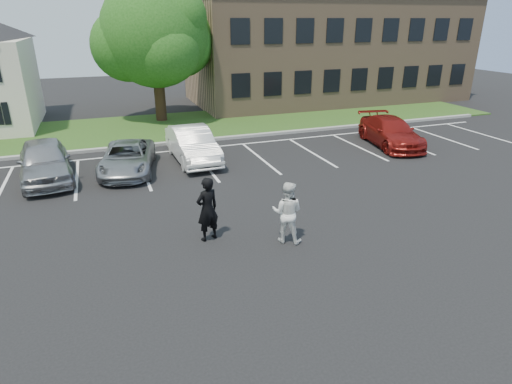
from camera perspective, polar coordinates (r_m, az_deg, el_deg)
ground_plane at (r=13.19m, az=1.51°, el=-6.57°), size 90.00×90.00×0.00m
curb at (r=23.98m, az=-9.18°, el=6.67°), size 40.00×0.30×0.15m
grass_strip at (r=27.81m, az=-10.86°, el=8.60°), size 44.00×8.00×0.08m
stall_lines at (r=21.46m, az=-3.84°, el=4.89°), size 34.00×5.36×0.01m
office_building at (r=37.58m, az=9.51°, el=18.46°), size 22.40×10.40×8.30m
tree at (r=29.10m, az=-13.19°, el=19.59°), size 7.80×7.20×8.80m
man_black_suit at (r=12.95m, az=-6.50°, el=-2.30°), size 0.86×0.70×2.02m
man_white_shirt at (r=12.82m, az=4.17°, el=-2.72°), size 1.18×1.13×1.92m
car_silver_west at (r=19.95m, az=-26.35°, el=3.76°), size 2.52×5.10×1.67m
car_silver_minivan at (r=19.74m, az=-16.77°, el=4.38°), size 3.02×4.98×1.29m
car_white_sedan at (r=20.64m, az=-8.47°, el=6.28°), size 1.85×4.90×1.60m
car_red_compact at (r=24.12m, az=17.50°, el=7.64°), size 2.95×5.36×1.47m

